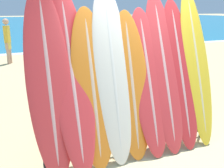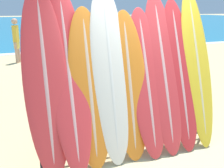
# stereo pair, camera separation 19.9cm
# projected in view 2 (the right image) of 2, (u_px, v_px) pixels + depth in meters

# --- Properties ---
(ground_plane) EXTENTS (160.00, 160.00, 0.00)m
(ground_plane) POSITION_uv_depth(u_px,v_px,m) (163.00, 160.00, 3.91)
(ground_plane) COLOR tan
(ocean_water) EXTENTS (120.00, 60.00, 0.01)m
(ocean_water) POSITION_uv_depth(u_px,v_px,m) (24.00, 23.00, 39.84)
(ocean_water) COLOR teal
(ocean_water) RESTS_ON ground_plane
(surfboard_rack) EXTENTS (2.73, 0.04, 0.88)m
(surfboard_rack) POSITION_uv_depth(u_px,v_px,m) (131.00, 124.00, 3.97)
(surfboard_rack) COLOR #28282D
(surfboard_rack) RESTS_ON ground_plane
(surfboard_slot_0) EXTENTS (0.58, 0.73, 2.50)m
(surfboard_slot_0) POSITION_uv_depth(u_px,v_px,m) (46.00, 82.00, 3.42)
(surfboard_slot_0) COLOR red
(surfboard_slot_0) RESTS_ON ground_plane
(surfboard_slot_1) EXTENTS (0.55, 0.98, 2.48)m
(surfboard_slot_1) POSITION_uv_depth(u_px,v_px,m) (69.00, 80.00, 3.55)
(surfboard_slot_1) COLOR red
(surfboard_slot_1) RESTS_ON ground_plane
(surfboard_slot_2) EXTENTS (0.57, 0.68, 2.21)m
(surfboard_slot_2) POSITION_uv_depth(u_px,v_px,m) (90.00, 89.00, 3.63)
(surfboard_slot_2) COLOR orange
(surfboard_slot_2) RESTS_ON ground_plane
(surfboard_slot_3) EXTENTS (0.55, 0.78, 2.54)m
(surfboard_slot_3) POSITION_uv_depth(u_px,v_px,m) (110.00, 75.00, 3.72)
(surfboard_slot_3) COLOR silver
(surfboard_slot_3) RESTS_ON ground_plane
(surfboard_slot_4) EXTENTS (0.56, 0.64, 2.17)m
(surfboard_slot_4) POSITION_uv_depth(u_px,v_px,m) (130.00, 86.00, 3.83)
(surfboard_slot_4) COLOR orange
(surfboard_slot_4) RESTS_ON ground_plane
(surfboard_slot_5) EXTENTS (0.55, 0.83, 2.21)m
(surfboard_slot_5) POSITION_uv_depth(u_px,v_px,m) (147.00, 82.00, 3.94)
(surfboard_slot_5) COLOR red
(surfboard_slot_5) RESTS_ON ground_plane
(surfboard_slot_6) EXTENTS (0.56, 0.93, 2.42)m
(surfboard_slot_6) POSITION_uv_depth(u_px,v_px,m) (164.00, 73.00, 4.05)
(surfboard_slot_6) COLOR red
(surfboard_slot_6) RESTS_ON ground_plane
(surfboard_slot_7) EXTENTS (0.53, 0.87, 2.34)m
(surfboard_slot_7) POSITION_uv_depth(u_px,v_px,m) (180.00, 74.00, 4.15)
(surfboard_slot_7) COLOR red
(surfboard_slot_7) RESTS_ON ground_plane
(surfboard_slot_8) EXTENTS (0.49, 0.91, 2.50)m
(surfboard_slot_8) POSITION_uv_depth(u_px,v_px,m) (197.00, 67.00, 4.25)
(surfboard_slot_8) COLOR yellow
(surfboard_slot_8) RESTS_ON ground_plane
(person_near_water) EXTENTS (0.26, 0.31, 1.79)m
(person_near_water) POSITION_uv_depth(u_px,v_px,m) (16.00, 39.00, 10.61)
(person_near_water) COLOR tan
(person_near_water) RESTS_ON ground_plane
(person_mid_beach) EXTENTS (0.29, 0.24, 1.71)m
(person_mid_beach) POSITION_uv_depth(u_px,v_px,m) (186.00, 58.00, 6.75)
(person_mid_beach) COLOR tan
(person_mid_beach) RESTS_ON ground_plane
(person_far_left) EXTENTS (0.23, 0.29, 1.71)m
(person_far_left) POSITION_uv_depth(u_px,v_px,m) (113.00, 47.00, 8.61)
(person_far_left) COLOR beige
(person_far_left) RESTS_ON ground_plane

